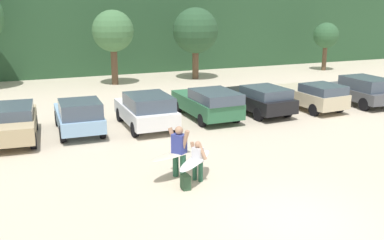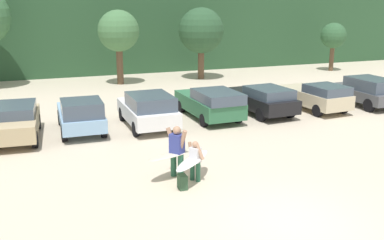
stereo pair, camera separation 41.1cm
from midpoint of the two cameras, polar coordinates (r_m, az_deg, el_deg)
ground_plane at (r=12.12m, az=13.50°, el=-12.57°), size 120.00×120.00×0.00m
hillside_ridge at (r=40.34m, az=-11.68°, el=13.11°), size 108.00×12.00×8.77m
tree_left at (r=30.56m, az=-9.03°, el=11.14°), size 2.77×2.77×4.98m
tree_far_right at (r=32.38m, az=1.56°, el=11.35°), size 3.25×3.25×5.10m
tree_far_left at (r=38.07m, az=17.98°, el=10.18°), size 2.03×2.03×3.85m
parked_car_tan at (r=19.53m, az=-21.34°, el=-0.10°), size 2.16×4.26×1.43m
parked_car_sky_blue at (r=19.64m, az=-13.47°, el=0.66°), size 1.89×4.07×1.55m
parked_car_white at (r=19.98m, az=-5.05°, el=1.37°), size 1.98×4.14×1.57m
parked_car_forest_green at (r=21.42m, az=2.94°, el=2.24°), size 2.04×4.58×1.49m
parked_car_black at (r=22.68m, az=9.41°, el=2.69°), size 2.16×4.61×1.43m
parked_car_champagne at (r=24.05m, az=16.07°, el=2.99°), size 2.10×4.23×1.44m
parked_car_dark_gray at (r=25.96m, az=21.90°, el=3.52°), size 1.97×4.18×1.55m
person_adult at (r=14.21m, az=-1.11°, el=-3.70°), size 0.57×0.77×1.71m
person_child at (r=14.00m, az=1.26°, el=-4.98°), size 0.43×0.57×1.31m
surfboard_cream at (r=14.30m, az=-1.28°, el=-4.30°), size 2.22×1.39×0.12m
surfboard_white at (r=13.96m, az=0.91°, el=-5.19°), size 1.90×2.02×0.18m
backpack_dropped at (r=13.58m, az=-0.37°, el=-7.96°), size 0.24×0.34×0.45m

